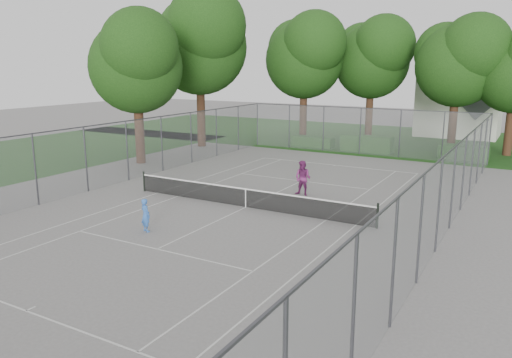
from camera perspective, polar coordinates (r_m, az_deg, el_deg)
The scene contains 16 objects.
ground at distance 23.94m, azimuth -1.19°, elevation -3.27°, with size 120.00×120.00×0.00m, color slate.
grass_far at distance 47.69m, azimuth 15.11°, elevation 4.43°, with size 60.00×20.00×0.00m, color #183E11.
court_markings at distance 23.94m, azimuth -1.19°, elevation -3.25°, with size 11.03×23.83×0.01m.
tennis_net at distance 23.81m, azimuth -1.19°, elevation -2.08°, with size 12.87×0.10×1.10m.
perimeter_fence at distance 23.50m, azimuth -1.21°, elevation 0.98°, with size 18.08×34.08×3.52m.
tree_far_left at distance 44.75m, azimuth 5.64°, elevation 14.13°, with size 7.76×7.09×11.16m.
tree_far_midleft at distance 46.85m, azimuth 13.21°, elevation 13.63°, with size 7.62×6.96×10.95m.
tree_far_midright at distance 41.75m, azimuth 22.23°, elevation 12.65°, with size 7.24×6.61×10.41m.
tree_side_back at distance 41.75m, azimuth -6.46°, elevation 15.65°, with size 8.82×8.05×12.68m.
tree_side_front at distance 35.00m, azimuth -13.56°, elevation 13.21°, with size 7.15×6.53×10.28m.
hedge_left at distance 41.84m, azimuth 6.52°, elevation 4.26°, with size 3.45×1.04×0.86m, color #1D4917.
hedge_mid at distance 40.16m, azimuth 12.51°, elevation 3.95°, with size 4.00×1.14×1.26m, color #1D4917.
hedge_right at distance 38.98m, azimuth 22.64°, elevation 2.82°, with size 3.39×1.24×1.02m, color #1D4917.
house at distance 51.68m, azimuth 22.29°, elevation 8.60°, with size 7.26×5.63×9.04m.
girl_player at distance 20.86m, azimuth -12.51°, elevation -4.05°, with size 0.51×0.33×1.39m, color blue.
woman_player at distance 26.04m, azimuth 5.38°, elevation 0.10°, with size 0.89×0.70×1.84m, color #792866.
Camera 1 is at (11.83, -19.72, 6.67)m, focal length 35.00 mm.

